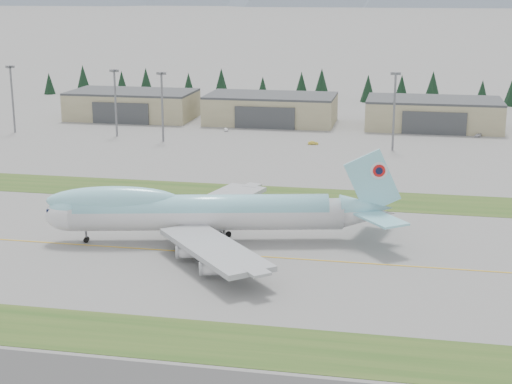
% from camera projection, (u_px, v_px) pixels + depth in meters
% --- Properties ---
extents(ground, '(7000.00, 7000.00, 0.00)m').
position_uv_depth(ground, '(212.00, 253.00, 151.85)').
color(ground, slate).
rests_on(ground, ground).
extents(grass_strip_near, '(400.00, 14.00, 0.08)m').
position_uv_depth(grass_strip_near, '(149.00, 337.00, 115.79)').
color(grass_strip_near, '#2C4F1C').
rests_on(grass_strip_near, ground).
extents(grass_strip_far, '(400.00, 18.00, 0.08)m').
position_uv_depth(grass_strip_far, '(257.00, 195.00, 194.56)').
color(grass_strip_far, '#2C4F1C').
rests_on(grass_strip_far, ground).
extents(taxiway_line_main, '(400.00, 0.40, 0.02)m').
position_uv_depth(taxiway_line_main, '(212.00, 253.00, 151.85)').
color(taxiway_line_main, gold).
rests_on(taxiway_line_main, ground).
extents(boeing_747_freighter, '(72.64, 61.07, 19.06)m').
position_uv_depth(boeing_747_freighter, '(203.00, 212.00, 157.47)').
color(boeing_747_freighter, silver).
rests_on(boeing_747_freighter, ground).
extents(hangar_left, '(48.00, 26.60, 10.80)m').
position_uv_depth(hangar_left, '(132.00, 105.00, 305.75)').
color(hangar_left, gray).
rests_on(hangar_left, ground).
extents(hangar_center, '(48.00, 26.60, 10.80)m').
position_uv_depth(hangar_center, '(271.00, 109.00, 295.52)').
color(hangar_center, gray).
rests_on(hangar_center, ground).
extents(hangar_right, '(48.00, 26.60, 10.80)m').
position_uv_depth(hangar_right, '(433.00, 114.00, 284.36)').
color(hangar_right, gray).
rests_on(hangar_right, ground).
extents(floodlight_masts, '(183.14, 9.41, 24.49)m').
position_uv_depth(floodlight_masts, '(236.00, 94.00, 255.18)').
color(floodlight_masts, slate).
rests_on(floodlight_masts, ground).
extents(service_vehicle_a, '(2.28, 3.62, 1.15)m').
position_uv_depth(service_vehicle_a, '(226.00, 131.00, 280.12)').
color(service_vehicle_a, white).
rests_on(service_vehicle_a, ground).
extents(service_vehicle_b, '(3.55, 1.78, 1.12)m').
position_uv_depth(service_vehicle_b, '(313.00, 145.00, 256.25)').
color(service_vehicle_b, gold).
rests_on(service_vehicle_b, ground).
extents(service_vehicle_c, '(3.04, 4.02, 1.08)m').
position_uv_depth(service_vehicle_c, '(478.00, 137.00, 269.14)').
color(service_vehicle_c, silver).
rests_on(service_vehicle_c, ground).
extents(conifer_belt, '(272.75, 14.97, 16.25)m').
position_uv_depth(conifer_belt, '(346.00, 86.00, 350.16)').
color(conifer_belt, black).
rests_on(conifer_belt, ground).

